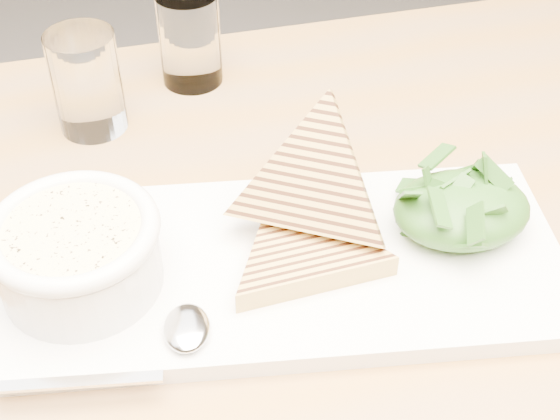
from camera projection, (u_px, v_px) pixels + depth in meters
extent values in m
cube|color=olive|center=(218.00, 292.00, 0.64)|extent=(1.17, 0.81, 0.04)
cylinder|color=olive|center=(530.00, 248.00, 1.21)|extent=(0.06, 0.06, 0.71)
cube|color=white|center=(285.00, 265.00, 0.62)|extent=(0.46, 0.25, 0.02)
cylinder|color=white|center=(79.00, 260.00, 0.58)|extent=(0.12, 0.12, 0.05)
cylinder|color=#FCDC99|center=(72.00, 232.00, 0.56)|extent=(0.10, 0.10, 0.01)
torus|color=white|center=(72.00, 230.00, 0.56)|extent=(0.13, 0.13, 0.01)
ellipsoid|color=#194A14|center=(462.00, 209.00, 0.63)|extent=(0.11, 0.09, 0.04)
ellipsoid|color=silver|center=(187.00, 328.00, 0.56)|extent=(0.04, 0.05, 0.01)
cube|color=silver|center=(78.00, 382.00, 0.52)|extent=(0.11, 0.02, 0.00)
cylinder|color=white|center=(87.00, 82.00, 0.74)|extent=(0.07, 0.07, 0.10)
cylinder|color=white|center=(190.00, 39.00, 0.81)|extent=(0.06, 0.06, 0.10)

